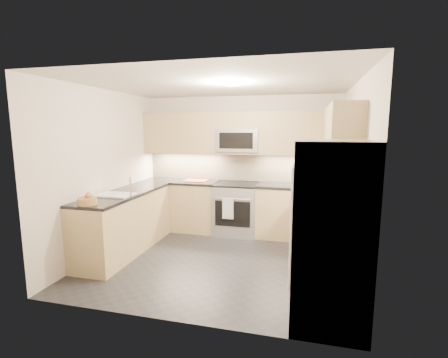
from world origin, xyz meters
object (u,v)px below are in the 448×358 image
gas_range (236,209)px  cutting_board (196,181)px  microwave (238,140)px  refrigerator (330,232)px  utensil_bowl (330,182)px  fruit_basket (87,201)px

gas_range → cutting_board: 0.93m
microwave → cutting_board: bearing=-174.1°
gas_range → refrigerator: refrigerator is taller
microwave → refrigerator: (1.45, -2.55, -0.80)m
refrigerator → utensil_bowl: size_ratio=6.16×
cutting_board → fruit_basket: fruit_basket is taller
gas_range → refrigerator: bearing=-59.1°
fruit_basket → microwave: bearing=56.1°
gas_range → utensil_bowl: (1.61, 0.00, 0.57)m
microwave → refrigerator: bearing=-60.4°
microwave → gas_range: bearing=-90.0°
utensil_bowl → cutting_board: bearing=179.0°
fruit_basket → cutting_board: bearing=71.5°
cutting_board → fruit_basket: bearing=-108.5°
gas_range → fruit_basket: 2.66m
refrigerator → fruit_basket: 2.98m
gas_range → utensil_bowl: 1.71m
gas_range → microwave: 1.25m
gas_range → cutting_board: size_ratio=2.16×
cutting_board → fruit_basket: 2.29m
refrigerator → gas_range: bearing=120.9°
refrigerator → utensil_bowl: 2.44m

